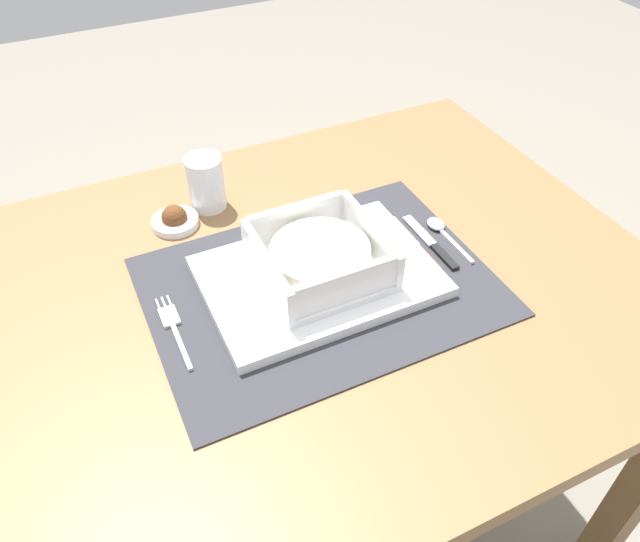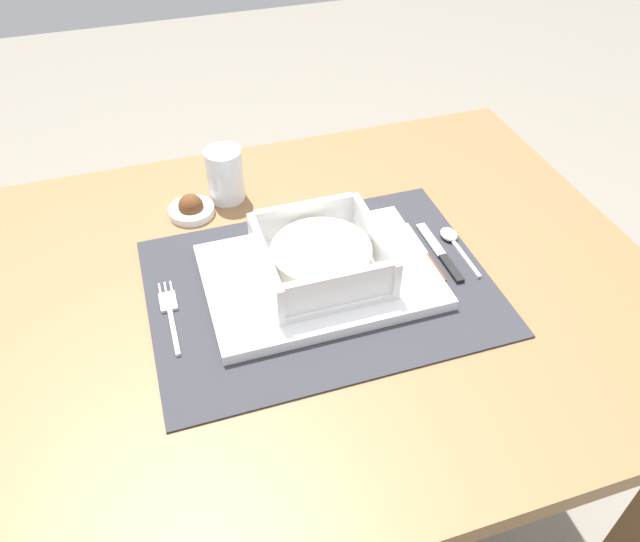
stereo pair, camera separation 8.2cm
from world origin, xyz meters
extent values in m
plane|color=gray|center=(0.00, 0.00, 0.00)|extent=(6.00, 6.00, 0.00)
cube|color=brown|center=(0.00, 0.00, 0.69)|extent=(0.98, 0.76, 0.03)
cube|color=brown|center=(0.44, -0.33, 0.34)|extent=(0.05, 0.05, 0.67)
cube|color=brown|center=(-0.44, 0.33, 0.34)|extent=(0.05, 0.05, 0.67)
cube|color=brown|center=(0.44, 0.33, 0.34)|extent=(0.05, 0.05, 0.67)
cube|color=#2D2D33|center=(0.01, -0.01, 0.70)|extent=(0.46, 0.34, 0.00)
cube|color=white|center=(0.02, 0.00, 0.71)|extent=(0.31, 0.22, 0.02)
cube|color=white|center=(0.02, 0.00, 0.73)|extent=(0.16, 0.16, 0.01)
cube|color=white|center=(-0.06, 0.00, 0.76)|extent=(0.01, 0.16, 0.05)
cube|color=white|center=(0.09, 0.00, 0.76)|extent=(0.01, 0.16, 0.05)
cube|color=white|center=(0.02, -0.07, 0.76)|extent=(0.14, 0.01, 0.05)
cube|color=white|center=(0.02, 0.08, 0.76)|extent=(0.14, 0.01, 0.05)
cylinder|color=beige|center=(0.02, 0.00, 0.75)|extent=(0.13, 0.13, 0.03)
cube|color=silver|center=(-0.19, -0.04, 0.71)|extent=(0.01, 0.08, 0.00)
cube|color=silver|center=(-0.19, 0.02, 0.71)|extent=(0.02, 0.04, 0.00)
cylinder|color=silver|center=(-0.20, 0.05, 0.71)|extent=(0.00, 0.02, 0.00)
cylinder|color=silver|center=(-0.19, 0.05, 0.71)|extent=(0.00, 0.02, 0.00)
cylinder|color=silver|center=(-0.18, 0.05, 0.71)|extent=(0.00, 0.02, 0.00)
cube|color=silver|center=(0.23, -0.02, 0.71)|extent=(0.01, 0.08, 0.00)
ellipsoid|color=silver|center=(0.23, 0.03, 0.71)|extent=(0.02, 0.03, 0.01)
cube|color=black|center=(0.20, -0.04, 0.71)|extent=(0.01, 0.06, 0.01)
cube|color=silver|center=(0.20, 0.03, 0.71)|extent=(0.01, 0.08, 0.00)
cube|color=#59331E|center=(0.17, -0.03, 0.71)|extent=(0.01, 0.06, 0.01)
cube|color=silver|center=(0.17, 0.04, 0.71)|extent=(0.01, 0.08, 0.00)
cylinder|color=white|center=(-0.07, 0.24, 0.75)|extent=(0.06, 0.06, 0.09)
cylinder|color=#338C3F|center=(-0.07, 0.24, 0.72)|extent=(0.05, 0.05, 0.03)
cylinder|color=white|center=(-0.13, 0.21, 0.71)|extent=(0.07, 0.07, 0.01)
sphere|color=#593319|center=(-0.13, 0.21, 0.72)|extent=(0.04, 0.04, 0.04)
camera|label=1|loc=(-0.25, -0.56, 1.29)|focal=34.57mm
camera|label=2|loc=(-0.17, -0.59, 1.29)|focal=34.57mm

